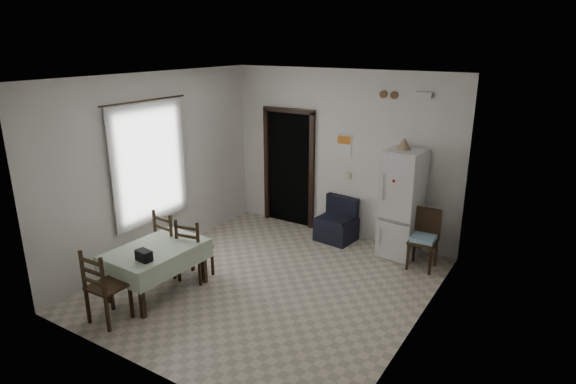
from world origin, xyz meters
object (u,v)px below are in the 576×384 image
at_px(dining_table, 158,270).
at_px(navy_seat, 336,220).
at_px(dining_chair_far_right, 195,248).
at_px(dining_chair_near_head, 107,285).
at_px(fridge, 402,204).
at_px(dining_chair_far_left, 174,241).
at_px(corner_chair, 423,240).

bearing_deg(dining_table, navy_seat, 68.64).
distance_m(dining_table, dining_chair_far_right, 0.62).
relative_size(dining_table, dining_chair_far_right, 1.36).
xyz_separation_m(navy_seat, dining_chair_near_head, (-1.25, -3.76, 0.12)).
relative_size(fridge, dining_chair_far_left, 1.76).
relative_size(dining_table, dining_chair_far_left, 1.30).
relative_size(corner_chair, dining_chair_far_left, 0.93).
bearing_deg(dining_chair_far_left, corner_chair, -141.40).
bearing_deg(dining_table, corner_chair, 44.91).
bearing_deg(dining_chair_far_left, dining_table, 118.91).
distance_m(corner_chair, dining_chair_far_left, 3.75).
bearing_deg(corner_chair, dining_chair_far_left, -148.34).
xyz_separation_m(dining_chair_far_right, dining_chair_near_head, (-0.14, -1.41, 0.01)).
xyz_separation_m(fridge, dining_chair_near_head, (-2.38, -3.76, -0.38)).
xyz_separation_m(fridge, dining_table, (-2.40, -2.93, -0.54)).
relative_size(fridge, navy_seat, 2.34).
bearing_deg(dining_chair_near_head, dining_chair_far_right, -96.74).
distance_m(fridge, corner_chair, 0.68).
height_order(navy_seat, dining_chair_near_head, dining_chair_near_head).
bearing_deg(dining_chair_near_head, dining_table, -89.75).
height_order(fridge, corner_chair, fridge).
bearing_deg(navy_seat, corner_chair, -3.43).
xyz_separation_m(navy_seat, dining_chair_far_left, (-1.53, -2.34, 0.12)).
distance_m(corner_chair, dining_chair_far_right, 3.41).
bearing_deg(dining_chair_far_right, corner_chair, -152.98).
relative_size(dining_table, dining_chair_near_head, 1.33).
distance_m(fridge, navy_seat, 1.23).
distance_m(fridge, dining_chair_far_left, 3.57).
height_order(dining_chair_far_left, dining_chair_near_head, dining_chair_far_left).
xyz_separation_m(navy_seat, corner_chair, (1.59, -0.28, 0.09)).
bearing_deg(dining_chair_far_left, dining_chair_far_right, -175.80).
height_order(navy_seat, dining_table, navy_seat).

